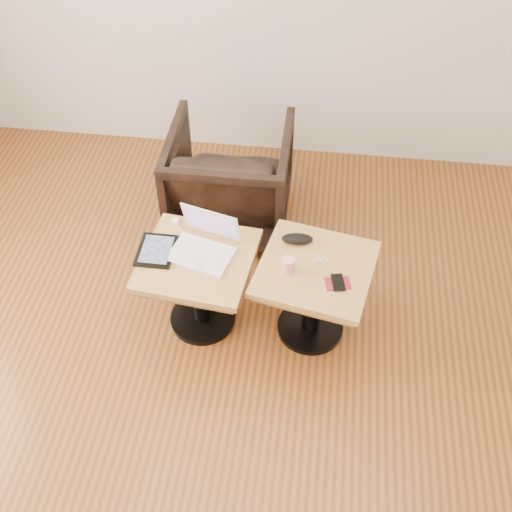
# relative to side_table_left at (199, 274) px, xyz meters

# --- Properties ---
(room_shell) EXTENTS (4.52, 4.52, 2.71)m
(room_shell) POSITION_rel_side_table_left_xyz_m (0.41, -0.63, 0.98)
(room_shell) COLOR #593114
(room_shell) RESTS_ON ground
(side_table_left) EXTENTS (0.60, 0.60, 0.50)m
(side_table_left) POSITION_rel_side_table_left_xyz_m (0.00, 0.00, 0.00)
(side_table_left) COLOR black
(side_table_left) RESTS_ON ground
(side_table_right) EXTENTS (0.64, 0.64, 0.50)m
(side_table_right) POSITION_rel_side_table_left_xyz_m (0.59, 0.01, 0.00)
(side_table_right) COLOR black
(side_table_right) RESTS_ON ground
(laptop) EXTENTS (0.36, 0.34, 0.21)m
(laptop) POSITION_rel_side_table_left_xyz_m (0.03, 0.06, 0.17)
(laptop) COLOR white
(laptop) RESTS_ON side_table_left
(tablet) EXTENTS (0.18, 0.23, 0.02)m
(tablet) POSITION_rel_side_table_left_xyz_m (-0.21, 0.01, 0.13)
(tablet) COLOR black
(tablet) RESTS_ON side_table_left
(charging_adapter) EXTENTS (0.04, 0.04, 0.02)m
(charging_adapter) POSITION_rel_side_table_left_xyz_m (-0.16, 0.23, 0.14)
(charging_adapter) COLOR white
(charging_adapter) RESTS_ON side_table_left
(glasses_case) EXTENTS (0.17, 0.08, 0.05)m
(glasses_case) POSITION_rel_side_table_left_xyz_m (0.48, 0.17, 0.15)
(glasses_case) COLOR black
(glasses_case) RESTS_ON side_table_right
(striped_cup) EXTENTS (0.06, 0.06, 0.08)m
(striped_cup) POSITION_rel_side_table_left_xyz_m (0.46, -0.03, 0.16)
(striped_cup) COLOR #F34668
(striped_cup) RESTS_ON side_table_right
(earbuds_tangle) EXTENTS (0.08, 0.05, 0.02)m
(earbuds_tangle) POSITION_rel_side_table_left_xyz_m (0.61, 0.06, 0.13)
(earbuds_tangle) COLOR white
(earbuds_tangle) RESTS_ON side_table_right
(phone_on_sleeve) EXTENTS (0.13, 0.11, 0.01)m
(phone_on_sleeve) POSITION_rel_side_table_left_xyz_m (0.70, -0.09, 0.13)
(phone_on_sleeve) COLOR maroon
(phone_on_sleeve) RESTS_ON side_table_right
(armchair) EXTENTS (0.72, 0.74, 0.66)m
(armchair) POSITION_rel_side_table_left_xyz_m (0.03, 0.83, -0.04)
(armchair) COLOR black
(armchair) RESTS_ON ground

